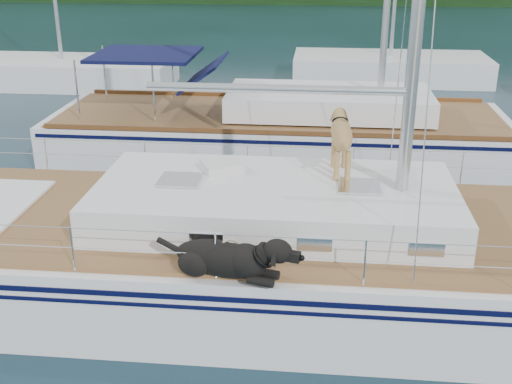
# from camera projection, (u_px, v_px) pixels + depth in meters

# --- Properties ---
(ground) EXTENTS (120.00, 120.00, 0.00)m
(ground) POSITION_uv_depth(u_px,v_px,m) (223.00, 290.00, 10.01)
(ground) COLOR black
(ground) RESTS_ON ground
(main_sailboat) EXTENTS (12.00, 4.02, 14.01)m
(main_sailboat) POSITION_uv_depth(u_px,v_px,m) (229.00, 252.00, 9.74)
(main_sailboat) COLOR white
(main_sailboat) RESTS_ON ground
(neighbor_sailboat) EXTENTS (11.00, 3.50, 13.30)m
(neighbor_sailboat) POSITION_uv_depth(u_px,v_px,m) (283.00, 134.00, 15.71)
(neighbor_sailboat) COLOR white
(neighbor_sailboat) RESTS_ON ground
(bg_boat_west) EXTENTS (8.00, 3.00, 11.65)m
(bg_boat_west) POSITION_uv_depth(u_px,v_px,m) (63.00, 73.00, 23.50)
(bg_boat_west) COLOR white
(bg_boat_west) RESTS_ON ground
(bg_boat_center) EXTENTS (7.20, 3.00, 11.65)m
(bg_boat_center) POSITION_uv_depth(u_px,v_px,m) (390.00, 69.00, 24.24)
(bg_boat_center) COLOR white
(bg_boat_center) RESTS_ON ground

